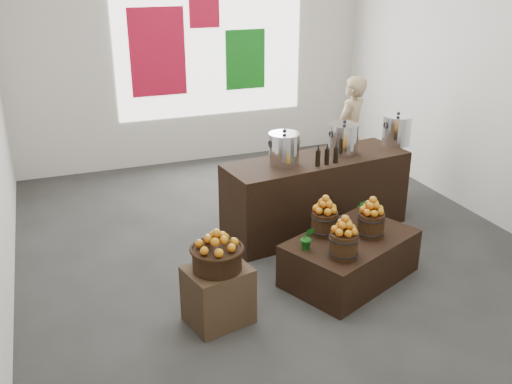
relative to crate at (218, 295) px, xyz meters
name	(u,v)px	position (x,y,z in m)	size (l,w,h in m)	color
ground	(274,245)	(1.12, 1.28, -0.29)	(7.00, 7.00, 0.00)	#373734
back_wall	(193,44)	(1.12, 4.78, 1.71)	(6.00, 0.04, 4.00)	beige
back_opening	(211,43)	(1.42, 4.76, 1.71)	(3.20, 0.02, 2.40)	white
deco_red_left	(158,52)	(0.52, 4.75, 1.61)	(0.90, 0.04, 1.40)	#B50D2A
deco_green_right	(245,59)	(2.02, 4.75, 1.41)	(0.70, 0.04, 1.00)	#116F16
deco_red_upper	(204,12)	(1.32, 4.75, 2.21)	(0.50, 0.04, 0.50)	#B50D2A
crate	(218,295)	(0.00, 0.00, 0.00)	(0.58, 0.48, 0.58)	brown
wicker_basket	(217,259)	(0.00, 0.00, 0.40)	(0.47, 0.47, 0.21)	black
apples_in_basket	(217,239)	(0.00, 0.00, 0.60)	(0.36, 0.36, 0.19)	#940904
display_table	(350,258)	(1.59, 0.26, -0.04)	(1.43, 0.88, 0.50)	black
apple_bucket_front_left	(344,245)	(1.30, -0.09, 0.34)	(0.29, 0.29, 0.26)	#34210E
apples_in_bucket_front_left	(345,225)	(1.30, -0.09, 0.57)	(0.21, 0.21, 0.19)	#940904
apple_bucket_front_right	(371,225)	(1.81, 0.23, 0.34)	(0.29, 0.29, 0.26)	#34210E
apples_in_bucket_front_right	(373,205)	(1.81, 0.23, 0.57)	(0.21, 0.21, 0.19)	#940904
apple_bucket_rear	(324,223)	(1.36, 0.44, 0.34)	(0.29, 0.29, 0.26)	#34210E
apples_in_bucket_rear	(325,204)	(1.36, 0.44, 0.57)	(0.21, 0.21, 0.19)	#940904
herb_garnish_right	(367,210)	(1.98, 0.59, 0.34)	(0.25, 0.21, 0.28)	#135D16
herb_garnish_left	(308,238)	(1.03, 0.20, 0.33)	(0.14, 0.11, 0.26)	#135D16
counter	(316,194)	(1.79, 1.51, 0.20)	(2.40, 0.76, 0.98)	black
stock_pot_left	(284,150)	(1.31, 1.45, 0.87)	(0.37, 0.37, 0.37)	silver
stock_pot_center	(343,140)	(2.17, 1.56, 0.87)	(0.37, 0.37, 0.37)	silver
stock_pot_right	(397,131)	(3.04, 1.66, 0.87)	(0.37, 0.37, 0.37)	silver
oil_cruets	(329,153)	(1.82, 1.27, 0.83)	(0.26, 0.07, 0.27)	black
shopper	(350,133)	(2.93, 2.68, 0.57)	(0.63, 0.41, 1.72)	#9F8661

